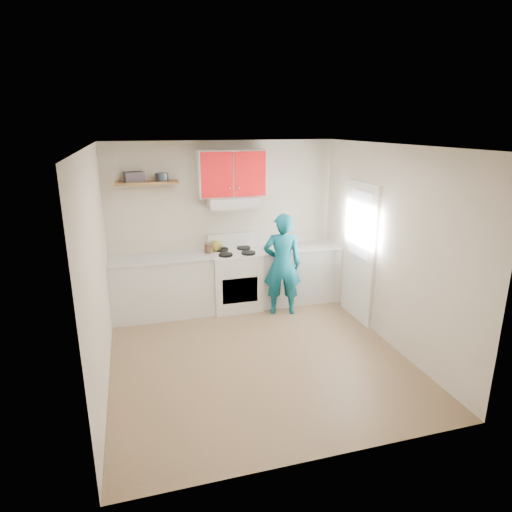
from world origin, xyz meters
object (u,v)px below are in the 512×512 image
object	(u,v)px
tin	(162,177)
kettle	(215,246)
crock	(209,249)
person	(282,264)
stove	(235,280)

from	to	relation	value
tin	kettle	xyz separation A→B (m)	(0.75, -0.05, -1.09)
crock	person	bearing A→B (deg)	-25.64
tin	kettle	size ratio (longest dim) A/B	0.93
crock	person	world-z (taller)	person
tin	person	bearing A→B (deg)	-20.32
stove	person	xyz separation A→B (m)	(0.64, -0.42, 0.33)
kettle	crock	size ratio (longest dim) A/B	1.21
kettle	person	distance (m)	1.10
stove	tin	size ratio (longest dim) A/B	4.98
tin	person	xyz separation A→B (m)	(1.67, -0.62, -1.30)
kettle	person	size ratio (longest dim) A/B	0.13
stove	person	world-z (taller)	person
tin	crock	bearing A→B (deg)	-10.97
stove	person	bearing A→B (deg)	-33.26
tin	crock	size ratio (longest dim) A/B	1.12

